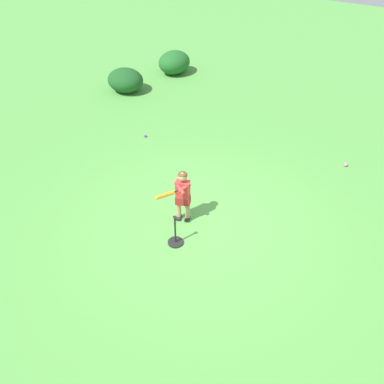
{
  "coord_description": "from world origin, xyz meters",
  "views": [
    {
      "loc": [
        2.81,
        -4.48,
        4.93
      ],
      "look_at": [
        -0.36,
        0.24,
        0.45
      ],
      "focal_mm": 35.74,
      "sensor_mm": 36.0,
      "label": 1
    }
  ],
  "objects": [
    {
      "name": "shrub_left_background",
      "position": [
        -5.25,
        3.84,
        0.35
      ],
      "size": [
        1.14,
        1.01,
        0.71
      ],
      "primitive_type": "ellipsoid",
      "color": "#194C1E",
      "rests_on": "ground"
    },
    {
      "name": "play_ball_behind_batter",
      "position": [
        1.7,
        3.46,
        0.05
      ],
      "size": [
        0.09,
        0.09,
        0.09
      ],
      "primitive_type": "sphere",
      "color": "pink",
      "rests_on": "ground"
    },
    {
      "name": "batting_tee",
      "position": [
        -0.1,
        -0.67,
        0.1
      ],
      "size": [
        0.28,
        0.28,
        0.62
      ],
      "color": "black",
      "rests_on": "ground"
    },
    {
      "name": "child_batter",
      "position": [
        -0.36,
        -0.09,
        0.65
      ],
      "size": [
        0.31,
        0.76,
        1.08
      ],
      "color": "#232328",
      "rests_on": "ground"
    },
    {
      "name": "shrub_right_background",
      "position": [
        -4.88,
        5.9,
        0.37
      ],
      "size": [
        1.0,
        1.17,
        0.75
      ],
      "primitive_type": "ellipsoid",
      "color": "#1E5B23",
      "rests_on": "ground"
    },
    {
      "name": "play_ball_center_lawn",
      "position": [
        -2.94,
        1.94,
        0.04
      ],
      "size": [
        0.07,
        0.07,
        0.07
      ],
      "primitive_type": "sphere",
      "color": "purple",
      "rests_on": "ground"
    },
    {
      "name": "ground_plane",
      "position": [
        0.0,
        0.0,
        0.0
      ],
      "size": [
        40.0,
        40.0,
        0.0
      ],
      "primitive_type": "plane",
      "color": "#519942"
    }
  ]
}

